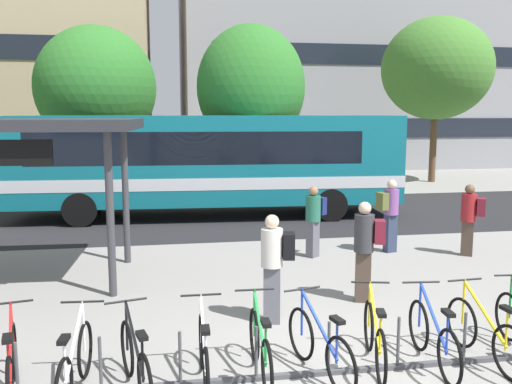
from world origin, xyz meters
name	(u,v)px	position (x,y,z in m)	size (l,w,h in m)	color
ground	(353,380)	(0.00, 0.00, 0.00)	(200.00, 200.00, 0.00)	gray
bus_lane_asphalt	(235,215)	(0.00, 11.12, 0.00)	(80.00, 7.20, 0.01)	#232326
city_bus	(209,161)	(-0.83, 11.11, 1.78)	(12.15, 3.25, 3.20)	#0F6070
bike_rack	(293,370)	(-0.72, 0.19, 0.09)	(7.41, 0.09, 0.70)	#47474C
parked_bicycle_red_0	(12,366)	(-4.03, 0.28, 0.38)	(0.56, 1.70, 0.99)	black
parked_bicycle_white_1	(75,366)	(-3.31, 0.15, 0.38)	(0.52, 1.72, 0.99)	black
parked_bicycle_black_2	(135,363)	(-2.62, 0.11, 0.38)	(0.61, 1.68, 0.99)	black
parked_bicycle_white_3	(204,356)	(-1.82, 0.16, 0.38)	(0.52, 1.72, 0.99)	black
parked_bicycle_green_4	(260,349)	(-1.12, 0.25, 0.38)	(0.52, 1.72, 0.99)	black
parked_bicycle_blue_5	(320,347)	(-0.37, 0.19, 0.38)	(0.58, 1.69, 0.99)	black
parked_bicycle_yellow_6	(375,338)	(0.40, 0.31, 0.38)	(0.58, 1.69, 0.99)	black
parked_bicycle_blue_7	(433,338)	(1.15, 0.19, 0.38)	(0.52, 1.72, 0.99)	black
parked_bicycle_yellow_8	(485,334)	(1.88, 0.19, 0.38)	(0.52, 1.72, 0.99)	black
commuter_navy_pack_0	(314,216)	(1.11, 5.79, 0.94)	(0.60, 0.57, 1.64)	#565660
commuter_olive_pack_1	(390,211)	(2.99, 5.89, 1.00)	(0.58, 0.43, 1.73)	#2D3851
commuter_maroon_pack_2	(366,245)	(1.18, 2.71, 1.02)	(0.59, 0.45, 1.77)	#47382D
commuter_maroon_pack_3	(470,215)	(4.68, 5.27, 0.95)	(0.61, 0.54, 1.66)	#47382D
commuter_black_pack_4	(274,261)	(-0.59, 2.01, 1.00)	(0.57, 0.40, 1.73)	#565660
street_tree_0	(437,69)	(10.49, 18.28, 5.33)	(5.12, 5.12, 7.72)	brown
street_tree_2	(251,88)	(0.99, 14.07, 4.20)	(3.97, 3.97, 6.49)	brown
street_tree_3	(96,88)	(-4.80, 16.48, 4.26)	(4.69, 4.69, 6.66)	brown
building_right_wing	(350,39)	(10.16, 29.56, 8.11)	(22.11, 12.24, 16.22)	gray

